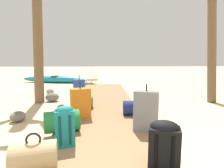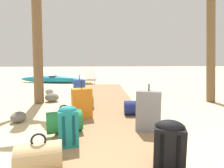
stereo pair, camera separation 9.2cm
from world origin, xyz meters
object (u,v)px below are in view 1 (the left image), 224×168
object	(u,v)px
backpack_black	(164,143)
lounge_chair	(90,78)
suitcase_blue	(79,91)
kayak	(55,79)
duffel_bag_olive	(83,102)
duffel_bag_green	(62,121)
suitcase_orange	(81,103)
duffel_bag_navy	(138,108)
suitcase_grey	(146,111)
backpack_teal	(65,125)
duffel_bag_tan	(34,156)

from	to	relation	value
backpack_black	lounge_chair	distance (m)	7.86
suitcase_blue	kayak	distance (m)	5.47
duffel_bag_olive	kayak	xyz separation A→B (m)	(-2.20, 5.78, -0.04)
duffel_bag_green	suitcase_orange	bearing A→B (deg)	73.88
duffel_bag_navy	duffel_bag_green	world-z (taller)	duffel_bag_green
suitcase_grey	kayak	size ratio (longest dim) A/B	0.20
suitcase_orange	lounge_chair	distance (m)	5.89
backpack_teal	kayak	bearing A→B (deg)	105.49
backpack_black	suitcase_orange	world-z (taller)	suitcase_orange
duffel_bag_green	suitcase_blue	world-z (taller)	suitcase_blue
suitcase_grey	duffel_bag_green	size ratio (longest dim) A/B	1.24
duffel_bag_olive	suitcase_orange	xyz separation A→B (m)	(0.03, -0.76, 0.16)
duffel_bag_navy	kayak	bearing A→B (deg)	118.33
suitcase_grey	suitcase_orange	world-z (taller)	suitcase_grey
duffel_bag_tan	backpack_black	distance (m)	1.44
duffel_bag_tan	duffel_bag_navy	bearing A→B (deg)	52.04
duffel_bag_navy	duffel_bag_tan	bearing A→B (deg)	-127.96
suitcase_grey	duffel_bag_olive	distance (m)	1.96
backpack_teal	lounge_chair	bearing A→B (deg)	91.56
duffel_bag_navy	backpack_black	distance (m)	1.97
suitcase_grey	duffel_bag_tan	bearing A→B (deg)	-144.23
duffel_bag_tan	backpack_teal	bearing A→B (deg)	68.90
duffel_bag_tan	kayak	distance (m)	8.59
duffel_bag_olive	duffel_bag_green	bearing A→B (deg)	-97.20
duffel_bag_navy	duffel_bag_olive	xyz separation A→B (m)	(-1.26, 0.64, -0.01)
backpack_black	lounge_chair	size ratio (longest dim) A/B	0.33
duffel_bag_tan	lounge_chair	xyz separation A→B (m)	(0.02, 7.72, 0.09)
suitcase_grey	duffel_bag_green	bearing A→B (deg)	179.58
duffel_bag_green	backpack_teal	xyz separation A→B (m)	(0.16, -0.51, 0.12)
duffel_bag_tan	duffel_bag_olive	bearing A→B (deg)	84.46
duffel_bag_olive	kayak	world-z (taller)	duffel_bag_olive
duffel_bag_olive	suitcase_blue	world-z (taller)	suitcase_blue
duffel_bag_green	suitcase_blue	distance (m)	2.22
duffel_bag_tan	duffel_bag_green	bearing A→B (deg)	86.81
duffel_bag_navy	backpack_black	bearing A→B (deg)	-92.52
lounge_chair	suitcase_grey	bearing A→B (deg)	-77.67
suitcase_grey	backpack_teal	bearing A→B (deg)	-158.20
suitcase_orange	suitcase_blue	world-z (taller)	suitcase_blue
duffel_bag_olive	backpack_teal	distance (m)	2.03
duffel_bag_tan	duffel_bag_green	xyz separation A→B (m)	(0.06, 1.07, 0.02)
backpack_black	suitcase_orange	bearing A→B (deg)	122.01
duffel_bag_tan	suitcase_blue	size ratio (longest dim) A/B	0.68
backpack_black	lounge_chair	xyz separation A→B (m)	(-1.41, 7.73, -0.04)
suitcase_blue	lounge_chair	world-z (taller)	suitcase_blue
lounge_chair	duffel_bag_navy	bearing A→B (deg)	-75.48
backpack_black	suitcase_orange	xyz separation A→B (m)	(-1.15, 1.84, 0.02)
duffel_bag_olive	kayak	bearing A→B (deg)	110.82
duffel_bag_navy	suitcase_orange	distance (m)	1.25
suitcase_grey	duffel_bag_olive	size ratio (longest dim) A/B	1.71
suitcase_grey	duffel_bag_green	xyz separation A→B (m)	(-1.42, 0.01, -0.16)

